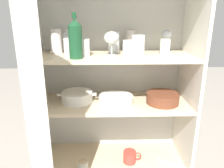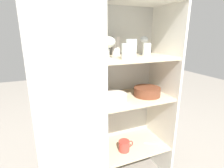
# 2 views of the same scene
# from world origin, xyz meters

# --- Properties ---
(cupboard_back_panel) EXTENTS (0.97, 0.02, 1.37)m
(cupboard_back_panel) POSITION_xyz_m (0.00, 0.37, 0.68)
(cupboard_back_panel) COLOR silver
(cupboard_back_panel) RESTS_ON ground_plane
(cupboard_side_left) EXTENTS (0.02, 0.39, 1.37)m
(cupboard_side_left) POSITION_xyz_m (-0.48, 0.18, 0.68)
(cupboard_side_left) COLOR white
(cupboard_side_left) RESTS_ON ground_plane
(cupboard_side_right) EXTENTS (0.02, 0.39, 1.37)m
(cupboard_side_right) POSITION_xyz_m (0.48, 0.18, 0.68)
(cupboard_side_right) COLOR white
(cupboard_side_right) RESTS_ON ground_plane
(shelf_board_lower) EXTENTS (0.94, 0.36, 0.02)m
(shelf_board_lower) POSITION_xyz_m (0.00, 0.18, 0.28)
(shelf_board_lower) COLOR beige
(shelf_board_middle) EXTENTS (0.94, 0.36, 0.02)m
(shelf_board_middle) POSITION_xyz_m (0.00, 0.18, 0.69)
(shelf_board_middle) COLOR beige
(shelf_board_upper) EXTENTS (0.94, 0.36, 0.02)m
(shelf_board_upper) POSITION_xyz_m (0.00, 0.18, 1.00)
(shelf_board_upper) COLOR beige
(cupboard_door) EXTENTS (0.25, 0.43, 1.37)m
(cupboard_door) POSITION_xyz_m (-0.37, -0.23, 0.68)
(cupboard_door) COLOR silver
(cupboard_door) RESTS_ON ground_plane
(tumbler_glass_0) EXTENTS (0.07, 0.07, 0.12)m
(tumbler_glass_0) POSITION_xyz_m (0.14, 0.11, 1.07)
(tumbler_glass_0) COLOR white
(tumbler_glass_0) RESTS_ON shelf_board_upper
(tumbler_glass_1) EXTENTS (0.07, 0.07, 0.10)m
(tumbler_glass_1) POSITION_xyz_m (-0.25, 0.14, 1.06)
(tumbler_glass_1) COLOR white
(tumbler_glass_1) RESTS_ON shelf_board_upper
(tumbler_glass_2) EXTENTS (0.06, 0.06, 0.09)m
(tumbler_glass_2) POSITION_xyz_m (0.31, 0.18, 1.05)
(tumbler_glass_2) COLOR white
(tumbler_glass_2) RESTS_ON shelf_board_upper
(tumbler_glass_3) EXTENTS (0.07, 0.07, 0.10)m
(tumbler_glass_3) POSITION_xyz_m (-0.17, 0.14, 1.06)
(tumbler_glass_3) COLOR white
(tumbler_glass_3) RESTS_ON shelf_board_upper
(tumbler_glass_4) EXTENTS (0.06, 0.06, 0.10)m
(tumbler_glass_4) POSITION_xyz_m (0.08, 0.06, 1.06)
(tumbler_glass_4) COLOR white
(tumbler_glass_4) RESTS_ON shelf_board_upper
(tumbler_glass_5) EXTENTS (0.07, 0.07, 0.13)m
(tumbler_glass_5) POSITION_xyz_m (0.01, 0.25, 1.07)
(tumbler_glass_5) COLOR white
(tumbler_glass_5) RESTS_ON shelf_board_upper
(tumbler_glass_6) EXTENTS (0.06, 0.06, 0.15)m
(tumbler_glass_6) POSITION_xyz_m (-0.34, 0.24, 1.08)
(tumbler_glass_6) COLOR silver
(tumbler_glass_6) RESTS_ON shelf_board_upper
(tumbler_glass_7) EXTENTS (0.06, 0.06, 0.14)m
(tumbler_glass_7) POSITION_xyz_m (0.12, 0.30, 1.08)
(tumbler_glass_7) COLOR silver
(tumbler_glass_7) RESTS_ON shelf_board_upper
(wine_glass_0) EXTENTS (0.08, 0.08, 0.14)m
(wine_glass_0) POSITION_xyz_m (-0.27, 0.27, 1.11)
(wine_glass_0) COLOR white
(wine_glass_0) RESTS_ON shelf_board_upper
(wine_glass_1) EXTENTS (0.08, 0.08, 0.14)m
(wine_glass_1) POSITION_xyz_m (0.34, 0.27, 1.11)
(wine_glass_1) COLOR white
(wine_glass_1) RESTS_ON shelf_board_upper
(wine_glass_2) EXTENTS (0.09, 0.09, 0.14)m
(wine_glass_2) POSITION_xyz_m (-0.01, 0.13, 1.11)
(wine_glass_2) COLOR white
(wine_glass_2) RESTS_ON shelf_board_upper
(wine_bottle) EXTENTS (0.07, 0.07, 0.24)m
(wine_bottle) POSITION_xyz_m (-0.21, 0.07, 1.11)
(wine_bottle) COLOR #194728
(wine_bottle) RESTS_ON shelf_board_upper
(plate_stack_white) EXTENTS (0.21, 0.21, 0.05)m
(plate_stack_white) POSITION_xyz_m (0.02, 0.14, 0.73)
(plate_stack_white) COLOR silver
(plate_stack_white) RESTS_ON shelf_board_middle
(mixing_bowl_large) EXTENTS (0.20, 0.20, 0.07)m
(mixing_bowl_large) POSITION_xyz_m (0.31, 0.15, 0.74)
(mixing_bowl_large) COLOR brown
(mixing_bowl_large) RESTS_ON shelf_board_middle
(casserole_dish) EXTENTS (0.25, 0.20, 0.07)m
(casserole_dish) POSITION_xyz_m (-0.23, 0.18, 0.74)
(casserole_dish) COLOR white
(casserole_dish) RESTS_ON shelf_board_middle
(coffee_mug_primary) EXTENTS (0.12, 0.08, 0.08)m
(coffee_mug_primary) POSITION_xyz_m (0.11, 0.12, 0.33)
(coffee_mug_primary) COLOR #BC3D33
(coffee_mug_primary) RESTS_ON shelf_board_lower
(storage_jar) EXTENTS (0.06, 0.06, 0.07)m
(storage_jar) POSITION_xyz_m (-0.20, 0.05, 0.32)
(storage_jar) COLOR beige
(storage_jar) RESTS_ON shelf_board_lower
(serving_spoon) EXTENTS (0.16, 0.10, 0.01)m
(serving_spoon) POSITION_xyz_m (0.39, 0.08, 0.29)
(serving_spoon) COLOR silver
(serving_spoon) RESTS_ON shelf_board_lower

